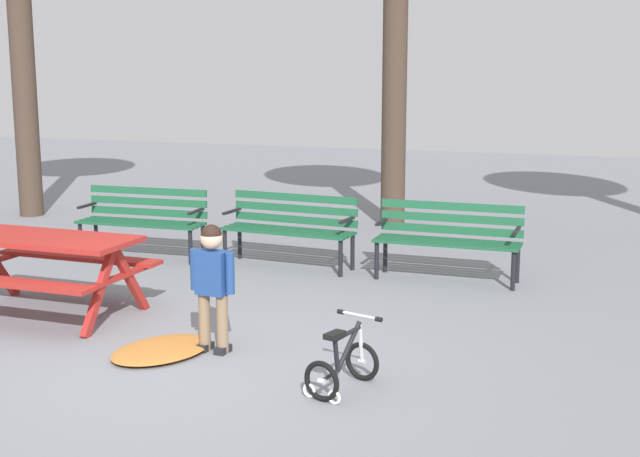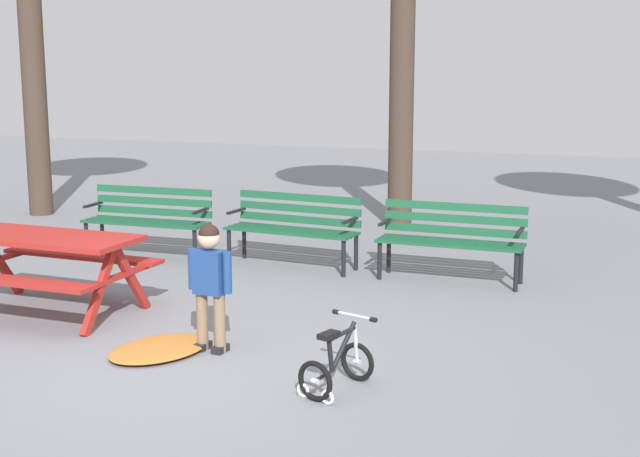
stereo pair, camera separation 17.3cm
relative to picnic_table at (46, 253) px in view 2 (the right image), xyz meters
The scene contains 8 objects.
ground 2.15m from the picnic_table, 26.10° to the right, with size 36.00×36.00×0.00m, color slate.
picnic_table is the anchor object (origin of this frame).
park_bench_far_left 2.62m from the picnic_table, 100.04° to the left, with size 1.62×0.52×0.85m.
park_bench_left 3.06m from the picnic_table, 61.61° to the left, with size 1.63×0.58×0.85m.
park_bench_right 4.28m from the picnic_table, 38.48° to the left, with size 1.60×0.46×0.85m.
child_standing 2.06m from the picnic_table, 12.94° to the right, with size 0.41×0.18×1.08m.
kids_bicycle 3.45m from the picnic_table, 16.06° to the right, with size 0.49×0.62×0.54m.
leaf_pile 1.83m from the picnic_table, 21.93° to the right, with size 0.93×0.65×0.07m, color #B26B2D.
Camera 2 is at (3.48, -5.77, 2.36)m, focal length 49.04 mm.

